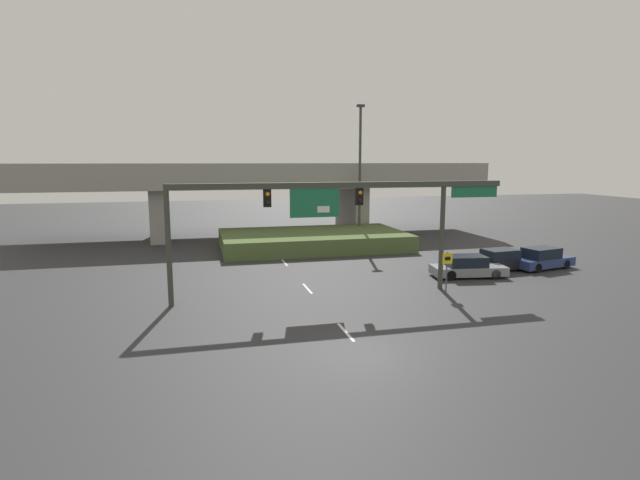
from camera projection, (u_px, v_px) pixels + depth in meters
The scene contains 10 objects.
ground_plane at pixel (365, 354), 19.48m from camera, with size 160.00×160.00×0.00m, color #2D2D30.
lane_markings at pixel (295, 274), 33.24m from camera, with size 0.14×25.89×0.01m.
signal_gantry at pixel (337, 203), 27.22m from camera, with size 18.97×0.44×6.32m.
speed_limit_sign at pixel (447, 267), 28.00m from camera, with size 0.60×0.11×2.41m.
highway_light_pole_near at pixel (360, 170), 46.26m from camera, with size 0.70×0.36×12.54m.
overpass_bridge at pixel (260, 184), 49.62m from camera, with size 45.27×9.22×7.25m.
grass_embankment at pixel (313, 240), 43.17m from camera, with size 15.66×9.04×1.37m.
parked_sedan_near_right at pixel (467, 267), 32.37m from camera, with size 4.94×2.52×1.40m.
parked_sedan_mid_right at pixel (501, 260), 34.46m from camera, with size 4.44×2.16×1.45m.
parked_sedan_far_right at pixel (542, 259), 34.88m from camera, with size 4.83×2.71×1.49m.
Camera 1 is at (-6.17, -17.56, 7.47)m, focal length 28.00 mm.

